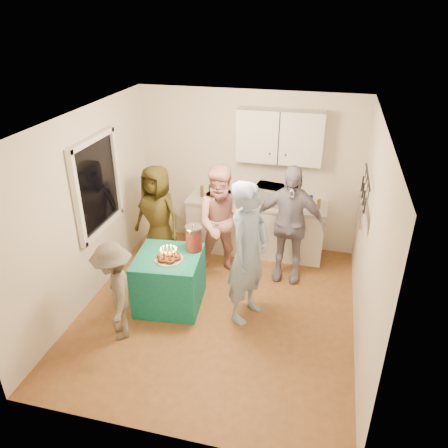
% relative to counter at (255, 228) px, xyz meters
% --- Properties ---
extents(floor, '(4.00, 4.00, 0.00)m').
position_rel_counter_xyz_m(floor, '(-0.20, -1.70, -0.43)').
color(floor, brown).
rests_on(floor, ground).
extents(ceiling, '(4.00, 4.00, 0.00)m').
position_rel_counter_xyz_m(ceiling, '(-0.20, -1.70, 2.17)').
color(ceiling, white).
rests_on(ceiling, floor).
extents(back_wall, '(3.60, 3.60, 0.00)m').
position_rel_counter_xyz_m(back_wall, '(-0.20, 0.30, 0.87)').
color(back_wall, silver).
rests_on(back_wall, floor).
extents(left_wall, '(4.00, 4.00, 0.00)m').
position_rel_counter_xyz_m(left_wall, '(-2.00, -1.70, 0.87)').
color(left_wall, silver).
rests_on(left_wall, floor).
extents(right_wall, '(4.00, 4.00, 0.00)m').
position_rel_counter_xyz_m(right_wall, '(1.60, -1.70, 0.87)').
color(right_wall, silver).
rests_on(right_wall, floor).
extents(window_night, '(0.04, 1.00, 1.20)m').
position_rel_counter_xyz_m(window_night, '(-1.97, -1.40, 1.12)').
color(window_night, black).
rests_on(window_night, left_wall).
extents(counter, '(2.20, 0.58, 0.86)m').
position_rel_counter_xyz_m(counter, '(0.00, 0.00, 0.00)').
color(counter, white).
rests_on(counter, floor).
extents(countertop, '(2.24, 0.62, 0.05)m').
position_rel_counter_xyz_m(countertop, '(0.00, -0.00, 0.46)').
color(countertop, beige).
rests_on(countertop, counter).
extents(upper_cabinet, '(1.30, 0.30, 0.80)m').
position_rel_counter_xyz_m(upper_cabinet, '(0.30, 0.15, 1.52)').
color(upper_cabinet, white).
rests_on(upper_cabinet, back_wall).
extents(pot_rack, '(0.12, 1.00, 0.60)m').
position_rel_counter_xyz_m(pot_rack, '(1.52, -1.00, 1.17)').
color(pot_rack, black).
rests_on(pot_rack, right_wall).
extents(microwave, '(0.58, 0.44, 0.29)m').
position_rel_counter_xyz_m(microwave, '(0.24, 0.00, 0.62)').
color(microwave, white).
rests_on(microwave, countertop).
extents(party_table, '(0.93, 0.93, 0.76)m').
position_rel_counter_xyz_m(party_table, '(-0.88, -1.70, -0.05)').
color(party_table, '#127967').
rests_on(party_table, floor).
extents(donut_cake, '(0.38, 0.38, 0.18)m').
position_rel_counter_xyz_m(donut_cake, '(-0.84, -1.77, 0.42)').
color(donut_cake, '#381C0C').
rests_on(donut_cake, party_table).
extents(punch_jar, '(0.22, 0.22, 0.34)m').
position_rel_counter_xyz_m(punch_jar, '(-0.59, -1.46, 0.50)').
color(punch_jar, red).
rests_on(punch_jar, party_table).
extents(man_birthday, '(0.67, 0.81, 1.92)m').
position_rel_counter_xyz_m(man_birthday, '(0.20, -1.70, 0.53)').
color(man_birthday, '#94B4D7').
rests_on(man_birthday, floor).
extents(woman_back_left, '(0.91, 0.71, 1.63)m').
position_rel_counter_xyz_m(woman_back_left, '(-1.41, -0.70, 0.38)').
color(woman_back_left, brown).
rests_on(woman_back_left, floor).
extents(woman_back_center, '(1.01, 0.89, 1.75)m').
position_rel_counter_xyz_m(woman_back_center, '(-0.35, -0.80, 0.45)').
color(woman_back_center, '#D0706C').
rests_on(woman_back_center, floor).
extents(woman_back_right, '(1.06, 0.47, 1.79)m').
position_rel_counter_xyz_m(woman_back_right, '(0.59, -0.65, 0.47)').
color(woman_back_right, '#151036').
rests_on(woman_back_right, floor).
extents(child_near_left, '(0.83, 0.97, 1.30)m').
position_rel_counter_xyz_m(child_near_left, '(-1.28, -2.46, 0.22)').
color(child_near_left, '#564E45').
rests_on(child_near_left, floor).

